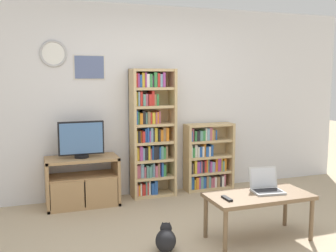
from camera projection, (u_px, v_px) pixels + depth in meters
wall_back at (143, 101)px, 5.44m from camera, size 6.41×0.09×2.60m
tv_stand at (83, 181)px, 5.00m from camera, size 0.90×0.45×0.62m
television at (81, 140)px, 4.92m from camera, size 0.57×0.18×0.46m
bookshelf_tall at (151, 133)px, 5.35m from camera, size 0.60×0.29×1.74m
bookshelf_short at (206, 159)px, 5.71m from camera, size 0.72×0.24×0.97m
coffee_table at (259, 199)px, 3.95m from camera, size 1.05×0.51×0.47m
laptop at (266, 186)px, 4.04m from camera, size 0.34×0.30×0.24m
remote_near_laptop at (227, 198)px, 3.78m from camera, size 0.05×0.16×0.02m
cat at (166, 239)px, 3.72m from camera, size 0.27×0.49×0.27m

